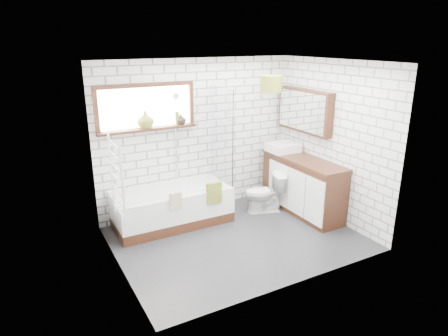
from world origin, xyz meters
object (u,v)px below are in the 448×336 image
pendant (271,84)px  toilet (264,193)px  vanity (302,185)px  basin (283,147)px  bathtub (172,207)px

pendant → toilet: bearing=-138.4°
vanity → toilet: size_ratio=2.46×
basin → toilet: 0.87m
vanity → basin: (-0.06, 0.50, 0.54)m
vanity → pendant: (-0.38, 0.45, 1.63)m
bathtub → vanity: vanity is taller
vanity → toilet: 0.65m
toilet → pendant: (0.18, 0.16, 1.77)m
vanity → pendant: pendant is taller
bathtub → toilet: toilet is taller
basin → pendant: 1.14m
basin → pendant: size_ratio=1.40×
basin → bathtub: bearing=177.6°
bathtub → basin: size_ratio=3.64×
bathtub → basin: 2.14m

